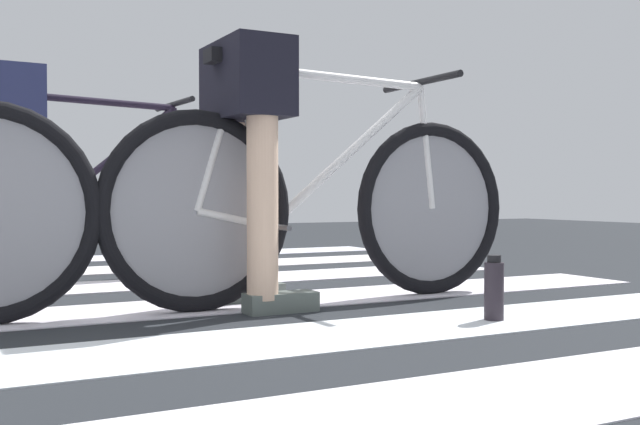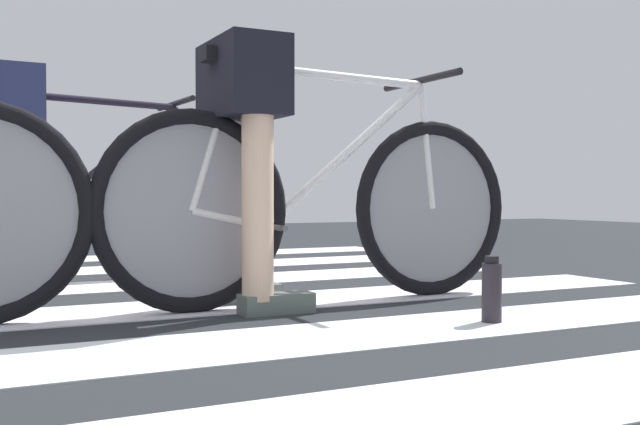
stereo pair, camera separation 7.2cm
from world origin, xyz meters
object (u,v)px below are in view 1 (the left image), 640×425
Objects in this scene: cyclist_3_of_4 at (15,145)px; water_bottle at (494,290)px; cyclist_1_of_4 at (248,137)px; bicycle_3_of_4 at (84,201)px; bicycle_1_of_4 at (323,203)px.

cyclist_3_of_4 is 2.28m from water_bottle.
water_bottle is at bearing -46.50° from cyclist_1_of_4.
cyclist_3_of_4 reaches higher than water_bottle.
cyclist_3_of_4 is at bearing -180.00° from bicycle_3_of_4.
cyclist_3_of_4 is (-0.68, 1.17, 0.02)m from cyclist_1_of_4.
cyclist_1_of_4 is 1.27m from bicycle_3_of_4.
bicycle_3_of_4 is (-0.37, 1.19, -0.24)m from cyclist_1_of_4.
bicycle_3_of_4 is 0.40m from cyclist_3_of_4.
bicycle_1_of_4 is 1.75× the size of cyclist_3_of_4.
water_bottle is (0.98, -1.82, -0.28)m from bicycle_3_of_4.
bicycle_3_of_4 is 1.74× the size of cyclist_3_of_4.
bicycle_1_of_4 and bicycle_3_of_4 have the same top height.
cyclist_1_of_4 is at bearing -75.99° from bicycle_3_of_4.
bicycle_3_of_4 is at bearing 118.41° from water_bottle.
cyclist_1_of_4 is 4.45× the size of water_bottle.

